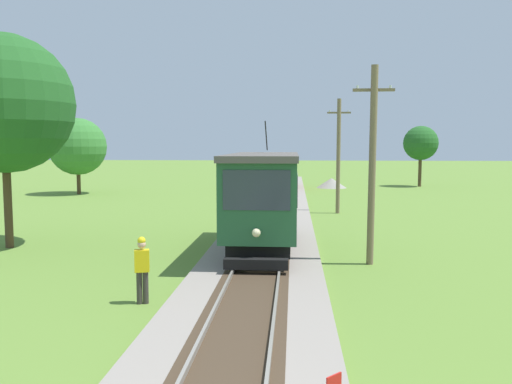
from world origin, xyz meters
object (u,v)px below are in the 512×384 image
(freight_car, at_px, (282,172))
(utility_pole_mid, at_px, (338,155))
(utility_pole_near_tram, at_px, (372,164))
(gravel_pile, at_px, (331,183))
(red_tram, at_px, (264,196))
(tree_left_near, at_px, (421,143))
(tree_left_far, at_px, (4,104))
(track_worker, at_px, (142,267))
(tree_right_far, at_px, (78,147))

(freight_car, distance_m, utility_pole_mid, 17.80)
(freight_car, xyz_separation_m, utility_pole_mid, (3.82, -17.27, 1.98))
(utility_pole_near_tram, height_order, gravel_pile, utility_pole_near_tram)
(red_tram, distance_m, utility_pole_near_tram, 4.48)
(gravel_pile, bearing_deg, utility_pole_near_tram, -91.70)
(tree_left_near, height_order, tree_left_far, tree_left_far)
(freight_car, relative_size, tree_left_far, 0.61)
(red_tram, xyz_separation_m, utility_pole_near_tram, (3.82, -1.94, 1.32))
(freight_car, height_order, track_worker, freight_car)
(gravel_pile, bearing_deg, freight_car, -163.47)
(red_tram, relative_size, freight_car, 1.64)
(utility_pole_near_tram, bearing_deg, track_worker, -143.65)
(red_tram, bearing_deg, tree_left_near, 67.28)
(tree_left_far, bearing_deg, gravel_pile, 63.41)
(gravel_pile, height_order, tree_right_far, tree_right_far)
(red_tram, height_order, tree_left_far, tree_left_far)
(gravel_pile, height_order, tree_left_far, tree_left_far)
(red_tram, relative_size, tree_left_near, 1.43)
(freight_car, bearing_deg, gravel_pile, 16.53)
(gravel_pile, bearing_deg, tree_left_far, -116.59)
(tree_left_near, bearing_deg, utility_pole_mid, -115.15)
(gravel_pile, xyz_separation_m, tree_right_far, (-21.69, -7.85, 3.52))
(utility_pole_mid, bearing_deg, gravel_pile, 87.07)
(tree_left_far, bearing_deg, track_worker, -42.52)
(freight_car, height_order, tree_left_far, tree_left_far)
(utility_pole_near_tram, relative_size, tree_right_far, 1.07)
(utility_pole_near_tram, height_order, tree_right_far, utility_pole_near_tram)
(tree_left_far, bearing_deg, red_tram, -0.61)
(utility_pole_near_tram, distance_m, tree_left_far, 14.50)
(utility_pole_near_tram, bearing_deg, gravel_pile, 88.30)
(freight_car, distance_m, tree_left_near, 14.33)
(red_tram, relative_size, utility_pole_mid, 1.24)
(freight_car, height_order, gravel_pile, freight_car)
(utility_pole_mid, distance_m, track_worker, 19.78)
(tree_left_near, relative_size, tree_right_far, 0.94)
(utility_pole_mid, bearing_deg, tree_left_far, -140.85)
(utility_pole_near_tram, bearing_deg, tree_left_far, 171.76)
(red_tram, height_order, freight_car, red_tram)
(utility_pole_mid, distance_m, gravel_pile, 18.96)
(tree_left_near, bearing_deg, gravel_pile, -166.23)
(tree_left_near, height_order, tree_right_far, tree_right_far)
(freight_car, relative_size, track_worker, 2.91)
(utility_pole_mid, bearing_deg, red_tram, -108.14)
(tree_left_near, relative_size, tree_left_far, 0.70)
(red_tram, relative_size, gravel_pile, 2.97)
(utility_pole_mid, xyz_separation_m, gravel_pile, (0.96, 18.68, -3.07))
(utility_pole_near_tram, bearing_deg, tree_right_far, 130.33)
(red_tram, distance_m, tree_left_far, 10.96)
(red_tram, height_order, utility_pole_near_tram, utility_pole_near_tram)
(track_worker, height_order, tree_left_far, tree_left_far)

